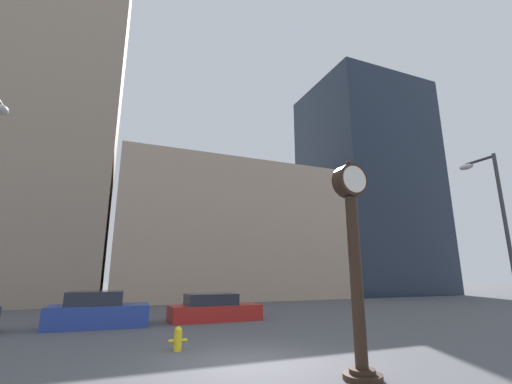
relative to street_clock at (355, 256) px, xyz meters
name	(u,v)px	position (x,y,z in m)	size (l,w,h in m)	color
ground_plane	(250,364)	(-1.72, 2.13, -2.58)	(200.00, 200.00, 0.00)	#515156
building_tall_tower	(42,96)	(-12.17, 26.13, 14.93)	(12.88, 12.00, 35.02)	gray
building_storefront_row	(228,234)	(5.32, 26.13, 3.50)	(21.07, 12.00, 12.16)	tan
building_glass_modern	(367,187)	(23.24, 26.13, 10.11)	(13.39, 12.00, 25.38)	#1E2838
street_clock	(355,256)	(0.00, 0.00, 0.00)	(0.83, 0.83, 4.86)	black
car_blue	(98,312)	(-5.47, 10.24, -1.96)	(4.07, 2.01, 1.46)	#28429E
car_red	(214,309)	(-0.34, 10.42, -2.05)	(4.36, 1.83, 1.25)	red
fire_hydrant_near	(178,338)	(-3.13, 4.29, -2.23)	(0.54, 0.23, 0.68)	yellow
street_lamp_right	(494,213)	(8.74, 2.29, 1.96)	(0.36, 1.57, 6.91)	#38383D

